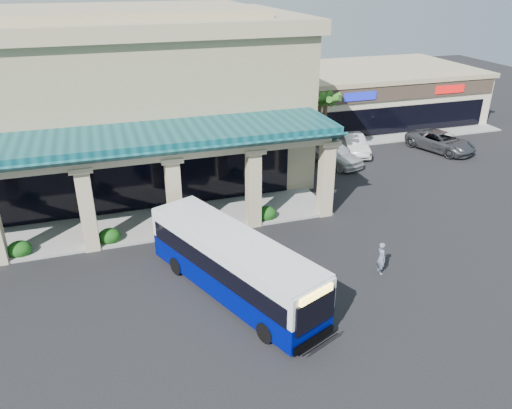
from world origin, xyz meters
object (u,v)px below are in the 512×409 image
object	(u,v)px
car_silver	(335,153)
car_white	(353,144)
transit_bus	(233,266)
pedestrian	(381,258)
car_gray	(441,142)

from	to	relation	value
car_silver	car_white	size ratio (longest dim) A/B	1.05
transit_bus	car_silver	bearing A→B (deg)	26.66
car_silver	car_white	xyz separation A→B (m)	(2.47, 1.71, -0.07)
pedestrian	car_gray	size ratio (longest dim) A/B	0.30
car_white	car_gray	distance (m)	7.32
car_white	car_gray	size ratio (longest dim) A/B	0.84
transit_bus	pedestrian	bearing A→B (deg)	-27.33
car_silver	transit_bus	bearing A→B (deg)	-145.70
car_gray	car_white	bearing A→B (deg)	147.16
transit_bus	car_silver	size ratio (longest dim) A/B	2.10
car_white	car_gray	bearing A→B (deg)	-1.04
car_gray	pedestrian	bearing A→B (deg)	-154.34
pedestrian	car_silver	xyz separation A→B (m)	(4.57, 14.49, 0.01)
car_white	pedestrian	bearing A→B (deg)	-101.86
pedestrian	car_gray	world-z (taller)	pedestrian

